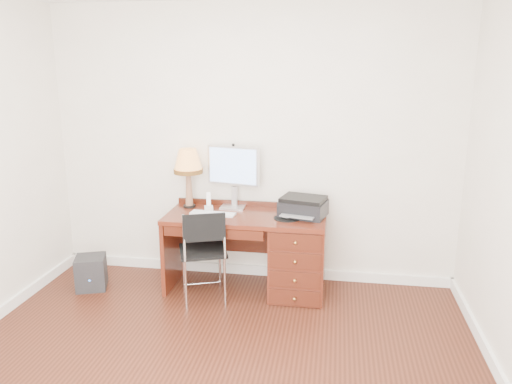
% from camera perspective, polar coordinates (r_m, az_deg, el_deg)
% --- Properties ---
extents(ground, '(4.00, 4.00, 0.00)m').
position_cam_1_polar(ground, '(3.78, -5.22, -19.88)').
color(ground, '#33140B').
rests_on(ground, ground).
extents(room_shell, '(4.00, 4.00, 4.00)m').
position_cam_1_polar(room_shell, '(4.27, -3.07, -14.66)').
color(room_shell, white).
rests_on(room_shell, ground).
extents(desk, '(1.50, 0.67, 0.75)m').
position_cam_1_polar(desk, '(4.76, 2.69, -6.67)').
color(desk, '#581F12').
rests_on(desk, ground).
extents(monitor, '(0.53, 0.22, 0.61)m').
position_cam_1_polar(monitor, '(4.85, -2.67, 2.62)').
color(monitor, silver).
rests_on(monitor, desk).
extents(keyboard, '(0.44, 0.17, 0.02)m').
position_cam_1_polar(keyboard, '(4.72, -4.96, -2.48)').
color(keyboard, white).
rests_on(keyboard, desk).
extents(mouse_pad, '(0.25, 0.25, 0.05)m').
position_cam_1_polar(mouse_pad, '(4.58, 3.56, -2.88)').
color(mouse_pad, black).
rests_on(mouse_pad, desk).
extents(printer, '(0.47, 0.40, 0.18)m').
position_cam_1_polar(printer, '(4.66, 5.43, -1.67)').
color(printer, black).
rests_on(printer, desk).
extents(leg_lamp, '(0.28, 0.28, 0.58)m').
position_cam_1_polar(leg_lamp, '(4.89, -7.77, 3.10)').
color(leg_lamp, black).
rests_on(leg_lamp, desk).
extents(phone, '(0.10, 0.10, 0.17)m').
position_cam_1_polar(phone, '(4.86, -5.44, -1.46)').
color(phone, white).
rests_on(phone, desk).
extents(pen_cup, '(0.08, 0.08, 0.10)m').
position_cam_1_polar(pen_cup, '(4.71, 3.96, -1.96)').
color(pen_cup, black).
rests_on(pen_cup, desk).
extents(chair, '(0.53, 0.54, 0.88)m').
position_cam_1_polar(chair, '(4.54, -6.33, -6.22)').
color(chair, black).
rests_on(chair, ground).
extents(equipment_box, '(0.35, 0.35, 0.32)m').
position_cam_1_polar(equipment_box, '(5.16, -18.32, -8.71)').
color(equipment_box, black).
rests_on(equipment_box, ground).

